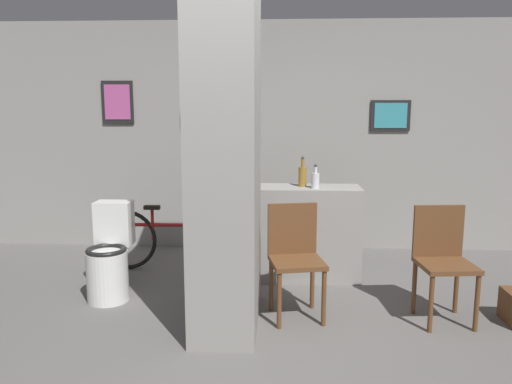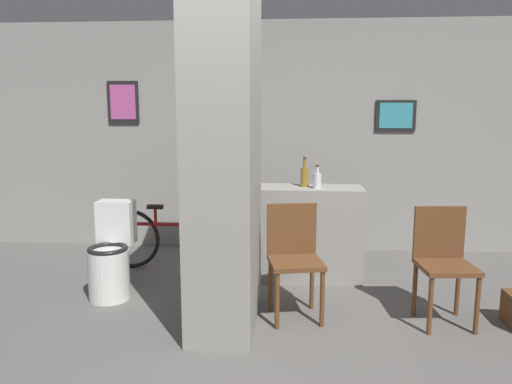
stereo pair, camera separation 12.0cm
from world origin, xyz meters
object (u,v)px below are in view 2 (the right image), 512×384
chair_near_pillar (294,254)px  bottle_tall (305,176)px  bicycle (183,238)px  chair_by_doorway (443,259)px  toilet (111,257)px

chair_near_pillar → bottle_tall: (0.09, 0.93, 0.50)m
bicycle → bottle_tall: bearing=-6.0°
chair_near_pillar → bicycle: size_ratio=0.52×
chair_by_doorway → chair_near_pillar: bearing=173.5°
chair_by_doorway → bicycle: chair_by_doorway is taller
chair_near_pillar → bicycle: bearing=126.0°
chair_by_doorway → bottle_tall: bottle_tall is taller
chair_by_doorway → bottle_tall: 1.50m
bicycle → chair_near_pillar: bearing=-43.0°
chair_near_pillar → chair_by_doorway: (1.14, -0.02, 0.00)m
bottle_tall → toilet: bearing=-159.0°
chair_near_pillar → bicycle: (-1.13, 1.05, -0.17)m
chair_near_pillar → bottle_tall: 1.06m
toilet → chair_by_doorway: 2.75m
bicycle → bottle_tall: size_ratio=5.94×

